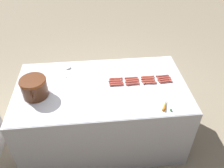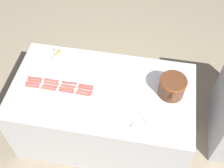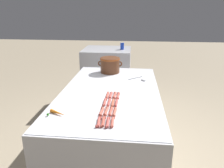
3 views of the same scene
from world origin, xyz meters
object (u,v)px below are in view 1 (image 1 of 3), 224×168
hot_dog_12 (162,76)px  hot_dog_15 (116,79)px  hot_dog_6 (132,82)px  hot_dog_8 (164,78)px  hot_dog_13 (147,77)px  hot_dog_1 (150,83)px  hot_dog_11 (115,81)px  hot_dog_7 (116,83)px  hot_dog_0 (166,82)px  hot_dog_5 (148,81)px  carrot (165,105)px  hot_dog_3 (117,85)px  hot_dog_9 (148,79)px  hot_dog_2 (133,84)px  serving_spoon (66,70)px  bean_pot (34,87)px  hot_dog_10 (132,80)px  hot_dog_4 (164,80)px  hot_dog_14 (131,78)px

hot_dog_12 → hot_dog_15: same height
hot_dog_12 → hot_dog_6: bearing=100.6°
hot_dog_8 → hot_dog_13: (0.04, 0.19, 0.00)m
hot_dog_1 → hot_dog_12: size_ratio=1.00×
hot_dog_11 → hot_dog_12: size_ratio=1.00×
hot_dog_6 → hot_dog_11: 0.19m
hot_dog_7 → hot_dog_11: bearing=7.7°
hot_dog_0 → hot_dog_5: (0.03, 0.20, 0.00)m
hot_dog_15 → carrot: 0.66m
hot_dog_1 → hot_dog_13: (0.11, 0.00, 0.00)m
hot_dog_3 → hot_dog_6: same height
hot_dog_6 → hot_dog_9: 0.19m
hot_dog_2 → hot_dog_1: bearing=-90.0°
hot_dog_2 → hot_dog_0: bearing=-89.4°
hot_dog_2 → hot_dog_9: size_ratio=1.00×
hot_dog_12 → hot_dog_11: bearing=93.4°
hot_dog_8 → hot_dog_12: same height
hot_dog_7 → serving_spoon: 0.66m
hot_dog_0 → hot_dog_7: same height
bean_pot → hot_dog_3: bearing=-85.3°
hot_dog_2 → bean_pot: 1.07m
hot_dog_11 → serving_spoon: (0.28, 0.57, -0.00)m
hot_dog_13 → hot_dog_2: bearing=120.3°
hot_dog_6 → hot_dog_13: 0.21m
hot_dog_6 → hot_dog_10: (0.04, -0.01, 0.00)m
hot_dog_3 → serving_spoon: 0.68m
hot_dog_4 → hot_dog_6: size_ratio=1.00×
hot_dog_2 → hot_dog_7: same height
hot_dog_1 → hot_dog_10: same height
hot_dog_6 → hot_dog_11: bearing=78.9°
hot_dog_4 → carrot: carrot is taller
hot_dog_10 → carrot: (-0.45, -0.27, 0.00)m
hot_dog_11 → hot_dog_4: bearing=-94.0°
hot_dog_3 → hot_dog_5: size_ratio=1.00×
hot_dog_0 → hot_dog_3: (0.00, 0.56, 0.00)m
hot_dog_2 → serving_spoon: hot_dog_2 is taller
bean_pot → serving_spoon: 0.53m
hot_dog_1 → hot_dog_9: (0.08, 0.01, 0.00)m
hot_dog_2 → carrot: carrot is taller
hot_dog_5 → hot_dog_4: bearing=-89.8°
hot_dog_1 → hot_dog_14: same height
hot_dog_5 → hot_dog_6: same height
hot_dog_9 → hot_dog_11: same height
hot_dog_4 → hot_dog_7: same height
hot_dog_2 → hot_dog_11: bearing=67.2°
hot_dog_4 → bean_pot: 1.44m
hot_dog_10 → hot_dog_14: bearing=10.5°
hot_dog_13 → hot_dog_5: bearing=173.5°
hot_dog_5 → bean_pot: bean_pot is taller
carrot → hot_dog_12: bearing=-11.9°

